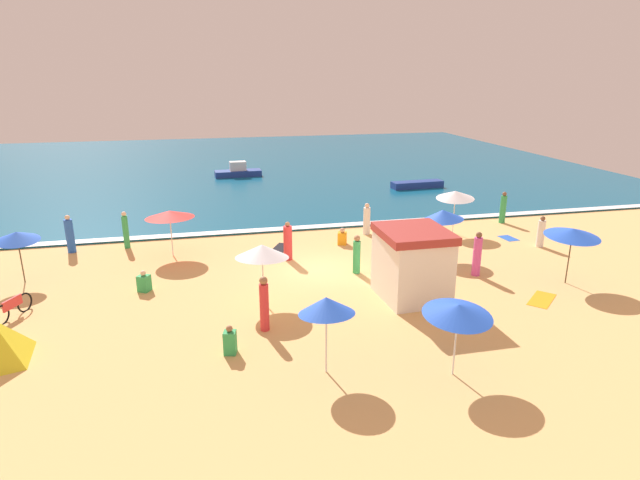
# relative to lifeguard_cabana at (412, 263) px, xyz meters

# --- Properties ---
(ground_plane) EXTENTS (60.00, 60.00, 0.00)m
(ground_plane) POSITION_rel_lifeguard_cabana_xyz_m (-2.88, 3.77, -1.38)
(ground_plane) COLOR #E5B26B
(ocean_water) EXTENTS (60.00, 44.00, 0.10)m
(ocean_water) POSITION_rel_lifeguard_cabana_xyz_m (-2.88, 31.77, -1.33)
(ocean_water) COLOR #0F567A
(ocean_water) RESTS_ON ground_plane
(wave_breaker_foam) EXTENTS (57.00, 0.70, 0.01)m
(wave_breaker_foam) POSITION_rel_lifeguard_cabana_xyz_m (-2.88, 10.07, -1.28)
(wave_breaker_foam) COLOR white
(wave_breaker_foam) RESTS_ON ocean_water
(lifeguard_cabana) EXTENTS (2.47, 2.78, 2.72)m
(lifeguard_cabana) POSITION_rel_lifeguard_cabana_xyz_m (0.00, 0.00, 0.00)
(lifeguard_cabana) COLOR white
(lifeguard_cabana) RESTS_ON ground_plane
(beach_umbrella_0) EXTENTS (2.21, 2.18, 2.36)m
(beach_umbrella_0) POSITION_rel_lifeguard_cabana_xyz_m (3.16, 4.07, 0.65)
(beach_umbrella_0) COLOR #4C3823
(beach_umbrella_0) RESTS_ON ground_plane
(beach_umbrella_1) EXTENTS (1.83, 1.87, 2.42)m
(beach_umbrella_1) POSITION_rel_lifeguard_cabana_xyz_m (-4.43, -4.46, 0.71)
(beach_umbrella_1) COLOR silver
(beach_umbrella_1) RESTS_ON ground_plane
(beach_umbrella_2) EXTENTS (2.78, 2.79, 2.39)m
(beach_umbrella_2) POSITION_rel_lifeguard_cabana_xyz_m (5.52, 7.55, 0.72)
(beach_umbrella_2) COLOR silver
(beach_umbrella_2) RESTS_ON ground_plane
(beach_umbrella_3) EXTENTS (2.97, 2.98, 2.23)m
(beach_umbrella_3) POSITION_rel_lifeguard_cabana_xyz_m (-9.07, 7.08, 0.64)
(beach_umbrella_3) COLOR silver
(beach_umbrella_3) RESTS_ON ground_plane
(beach_umbrella_4) EXTENTS (2.25, 2.27, 2.40)m
(beach_umbrella_4) POSITION_rel_lifeguard_cabana_xyz_m (6.76, -0.09, 0.78)
(beach_umbrella_4) COLOR #4C3823
(beach_umbrella_4) RESTS_ON ground_plane
(beach_umbrella_5) EXTENTS (2.56, 2.58, 2.38)m
(beach_umbrella_5) POSITION_rel_lifeguard_cabana_xyz_m (-5.58, 0.72, 0.67)
(beach_umbrella_5) COLOR silver
(beach_umbrella_5) RESTS_ON ground_plane
(beach_umbrella_6) EXTENTS (2.20, 2.21, 2.26)m
(beach_umbrella_6) POSITION_rel_lifeguard_cabana_xyz_m (-14.92, 5.00, 0.61)
(beach_umbrella_6) COLOR #4C3823
(beach_umbrella_6) RESTS_ON ground_plane
(beach_umbrella_7) EXTENTS (2.28, 2.30, 2.28)m
(beach_umbrella_7) POSITION_rel_lifeguard_cabana_xyz_m (-0.92, -5.40, 0.63)
(beach_umbrella_7) COLOR silver
(beach_umbrella_7) RESTS_ON ground_plane
(parked_bicycle) EXTENTS (0.82, 1.68, 0.76)m
(parked_bicycle) POSITION_rel_lifeguard_cabana_xyz_m (-14.31, 1.49, -1.00)
(parked_bicycle) COLOR black
(parked_bicycle) RESTS_ON ground_plane
(beachgoer_0) EXTENTS (0.45, 0.45, 0.94)m
(beachgoer_0) POSITION_rel_lifeguard_cabana_xyz_m (-7.04, -2.78, -0.97)
(beachgoer_0) COLOR green
(beachgoer_0) RESTS_ON ground_plane
(beachgoer_1) EXTENTS (0.39, 0.39, 1.70)m
(beachgoer_1) POSITION_rel_lifeguard_cabana_xyz_m (-1.28, 2.95, -0.57)
(beachgoer_1) COLOR green
(beachgoer_1) RESTS_ON ground_plane
(beachgoer_2) EXTENTS (0.44, 0.44, 1.92)m
(beachgoer_2) POSITION_rel_lifeguard_cabana_xyz_m (-5.81, -1.46, -0.44)
(beachgoer_2) COLOR red
(beachgoer_2) RESTS_ON ground_plane
(beachgoer_3) EXTENTS (0.29, 0.29, 1.85)m
(beachgoer_3) POSITION_rel_lifeguard_cabana_xyz_m (-11.30, 8.77, -0.49)
(beachgoer_3) COLOR green
(beachgoer_3) RESTS_ON ground_plane
(beachgoer_4) EXTENTS (0.53, 0.53, 1.81)m
(beachgoer_4) POSITION_rel_lifeguard_cabana_xyz_m (-3.86, 5.31, -0.54)
(beachgoer_4) COLOR red
(beachgoer_4) RESTS_ON ground_plane
(beachgoer_5) EXTENTS (0.57, 0.57, 0.86)m
(beachgoer_5) POSITION_rel_lifeguard_cabana_xyz_m (-10.02, 2.93, -1.02)
(beachgoer_5) COLOR green
(beachgoer_5) RESTS_ON ground_plane
(beachgoer_6) EXTENTS (0.53, 0.53, 1.85)m
(beachgoer_6) POSITION_rel_lifeguard_cabana_xyz_m (-13.82, 8.69, -0.52)
(beachgoer_6) COLOR blue
(beachgoer_6) RESTS_ON ground_plane
(beachgoer_7) EXTENTS (0.48, 0.48, 1.92)m
(beachgoer_7) POSITION_rel_lifeguard_cabana_xyz_m (3.60, 1.55, -0.47)
(beachgoer_7) COLOR #D84CA5
(beachgoer_7) RESTS_ON ground_plane
(beachgoer_8) EXTENTS (0.55, 0.55, 0.86)m
(beachgoer_8) POSITION_rel_lifeguard_cabana_xyz_m (-0.82, 6.94, -1.02)
(beachgoer_8) COLOR orange
(beachgoer_8) RESTS_ON ground_plane
(beachgoer_9) EXTENTS (0.50, 0.50, 1.56)m
(beachgoer_9) POSITION_rel_lifeguard_cabana_xyz_m (8.64, 4.38, -0.66)
(beachgoer_9) COLOR white
(beachgoer_9) RESTS_ON ground_plane
(beachgoer_10) EXTENTS (0.43, 0.43, 1.81)m
(beachgoer_10) POSITION_rel_lifeguard_cabana_xyz_m (9.21, 8.76, -0.53)
(beachgoer_10) COLOR green
(beachgoer_10) RESTS_ON ground_plane
(beachgoer_11) EXTENTS (0.43, 0.43, 1.69)m
(beachgoer_11) POSITION_rel_lifeguard_cabana_xyz_m (0.92, 8.39, -0.59)
(beachgoer_11) COLOR white
(beachgoer_11) RESTS_ON ground_plane
(beach_towel_0) EXTENTS (1.30, 1.64, 0.01)m
(beach_towel_0) POSITION_rel_lifeguard_cabana_xyz_m (-3.92, 7.07, -1.38)
(beach_towel_0) COLOR black
(beach_towel_0) RESTS_ON ground_plane
(beach_towel_1) EXTENTS (1.71, 1.64, 0.01)m
(beach_towel_1) POSITION_rel_lifeguard_cabana_xyz_m (4.79, -1.36, -1.38)
(beach_towel_1) COLOR orange
(beach_towel_1) RESTS_ON ground_plane
(beach_towel_2) EXTENTS (0.77, 1.08, 0.01)m
(beach_towel_2) POSITION_rel_lifeguard_cabana_xyz_m (7.91, 5.95, -1.38)
(beach_towel_2) COLOR blue
(beach_towel_2) RESTS_ON ground_plane
(small_boat_0) EXTENTS (3.94, 1.23, 0.49)m
(small_boat_0) POSITION_rel_lifeguard_cabana_xyz_m (8.12, 18.53, -1.04)
(small_boat_0) COLOR navy
(small_boat_0) RESTS_ON ocean_water
(small_boat_1) EXTENTS (3.80, 1.48, 1.22)m
(small_boat_1) POSITION_rel_lifeguard_cabana_xyz_m (-4.46, 26.14, -0.89)
(small_boat_1) COLOR navy
(small_boat_1) RESTS_ON ocean_water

